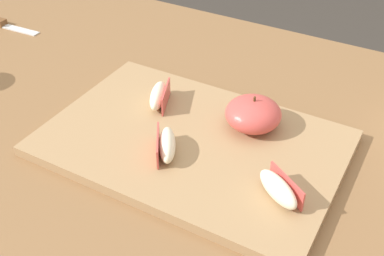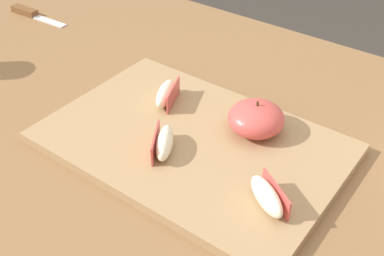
# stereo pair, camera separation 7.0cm
# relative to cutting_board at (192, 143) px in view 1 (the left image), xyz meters

# --- Properties ---
(dining_table) EXTENTS (1.39, 0.87, 0.74)m
(dining_table) POSITION_rel_cutting_board_xyz_m (-0.07, 0.01, -0.11)
(dining_table) COLOR brown
(dining_table) RESTS_ON ground_plane
(cutting_board) EXTENTS (0.43, 0.29, 0.02)m
(cutting_board) POSITION_rel_cutting_board_xyz_m (0.00, 0.00, 0.00)
(cutting_board) COLOR #A37F56
(cutting_board) RESTS_ON dining_table
(apple_half_skin_up) EXTENTS (0.09, 0.09, 0.05)m
(apple_half_skin_up) POSITION_rel_cutting_board_xyz_m (0.07, 0.07, 0.03)
(apple_half_skin_up) COLOR #D14C47
(apple_half_skin_up) RESTS_ON cutting_board
(apple_wedge_near_knife) EXTENTS (0.06, 0.07, 0.03)m
(apple_wedge_near_knife) POSITION_rel_cutting_board_xyz_m (-0.01, -0.05, 0.02)
(apple_wedge_near_knife) COLOR #F4EACC
(apple_wedge_near_knife) RESTS_ON cutting_board
(apple_wedge_front) EXTENTS (0.05, 0.08, 0.03)m
(apple_wedge_front) POSITION_rel_cutting_board_xyz_m (-0.09, 0.05, 0.02)
(apple_wedge_front) COLOR #F4EACC
(apple_wedge_front) RESTS_ON cutting_board
(apple_wedge_right) EXTENTS (0.07, 0.06, 0.03)m
(apple_wedge_right) POSITION_rel_cutting_board_xyz_m (0.16, -0.05, 0.02)
(apple_wedge_right) COLOR #F4EACC
(apple_wedge_right) RESTS_ON cutting_board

